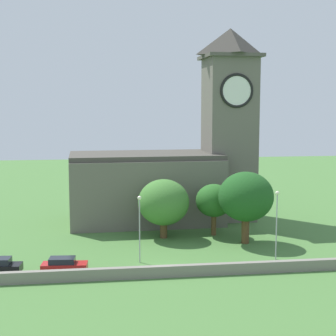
{
  "coord_description": "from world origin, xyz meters",
  "views": [
    {
      "loc": [
        -6.27,
        -51.74,
        17.21
      ],
      "look_at": [
        1.99,
        9.52,
        9.68
      ],
      "focal_mm": 54.68,
      "sensor_mm": 36.0,
      "label": 1
    }
  ],
  "objects": [
    {
      "name": "ground_plane",
      "position": [
        0.0,
        15.0,
        0.0
      ],
      "size": [
        200.0,
        200.0,
        0.0
      ],
      "primitive_type": "plane",
      "color": "#477538"
    },
    {
      "name": "car_red",
      "position": [
        -10.1,
        0.5,
        0.83
      ],
      "size": [
        4.81,
        2.41,
        1.64
      ],
      "color": "red",
      "rests_on": "ground"
    },
    {
      "name": "quay_barrier",
      "position": [
        0.0,
        -2.18,
        0.59
      ],
      "size": [
        48.01,
        0.7,
        1.18
      ],
      "primitive_type": "cube",
      "color": "gray",
      "rests_on": "ground"
    },
    {
      "name": "streetlamp_west_mid",
      "position": [
        -2.03,
        3.01,
        4.94
      ],
      "size": [
        0.44,
        0.44,
        7.46
      ],
      "color": "#9EA0A5",
      "rests_on": "ground"
    },
    {
      "name": "streetlamp_central",
      "position": [
        13.25,
        2.09,
        5.14
      ],
      "size": [
        0.44,
        0.44,
        7.82
      ],
      "color": "#9EA0A5",
      "rests_on": "ground"
    },
    {
      "name": "tree_by_tower",
      "position": [
        11.78,
        9.25,
        5.92
      ],
      "size": [
        6.91,
        6.91,
        9.07
      ],
      "color": "brown",
      "rests_on": "ground"
    },
    {
      "name": "tree_riverside_west",
      "position": [
        1.91,
        13.22,
        4.72
      ],
      "size": [
        6.68,
        6.68,
        7.75
      ],
      "color": "brown",
      "rests_on": "ground"
    },
    {
      "name": "tree_riverside_east",
      "position": [
        8.74,
        13.75,
        4.67
      ],
      "size": [
        4.87,
        4.87,
        6.9
      ],
      "color": "brown",
      "rests_on": "ground"
    },
    {
      "name": "car_black",
      "position": [
        -16.45,
        0.71,
        0.9
      ],
      "size": [
        4.15,
        2.45,
        1.79
      ],
      "color": "black",
      "rests_on": "ground"
    },
    {
      "name": "church",
      "position": [
        5.0,
        23.4,
        8.47
      ],
      "size": [
        28.2,
        12.68,
        28.58
      ],
      "color": "#666056",
      "rests_on": "ground"
    }
  ]
}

